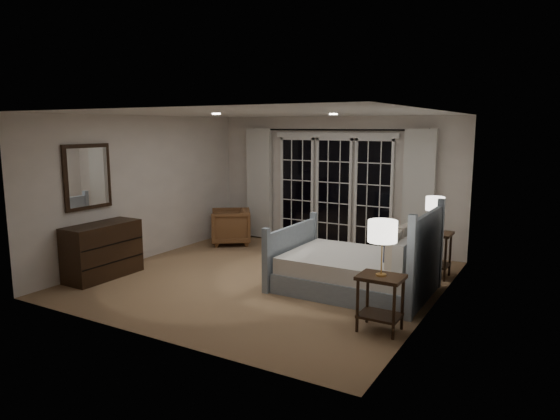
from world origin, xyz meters
The scene contains 20 objects.
floor centered at (0.00, 0.00, 0.00)m, with size 5.00×5.00×0.00m, color #94794F.
ceiling centered at (0.00, 0.00, 2.50)m, with size 5.00×5.00×0.00m, color silver.
wall_left centered at (-2.50, 0.00, 1.25)m, with size 0.02×5.00×2.50m, color beige.
wall_right centered at (2.50, 0.00, 1.25)m, with size 0.02×5.00×2.50m, color beige.
wall_back centered at (0.00, 2.50, 1.25)m, with size 5.00×0.02×2.50m, color beige.
wall_front centered at (0.00, -2.50, 1.25)m, with size 5.00×0.02×2.50m, color beige.
french_doors centered at (0.00, 2.46, 1.09)m, with size 2.50×0.04×2.20m.
curtain_rod centered at (0.00, 2.40, 2.25)m, with size 0.03×0.03×3.50m, color black.
curtain_left centered at (-1.65, 2.38, 1.15)m, with size 0.55×0.10×2.25m, color silver.
curtain_right centered at (1.65, 2.38, 1.15)m, with size 0.55×0.10×2.25m, color silver.
downlight_a centered at (0.80, 0.60, 2.49)m, with size 0.12×0.12×0.01m, color white.
downlight_b centered at (-0.60, -0.40, 2.49)m, with size 0.12×0.12×0.01m, color white.
bed centered at (1.42, 0.17, 0.31)m, with size 2.08×1.48×1.20m.
nightstand_left centered at (2.16, -1.04, 0.43)m, with size 0.50×0.40×0.65m.
nightstand_right centered at (2.16, 1.39, 0.47)m, with size 0.55×0.44×0.71m.
lamp_left centered at (2.16, -1.04, 1.16)m, with size 0.33×0.33×0.63m.
lamp_right centered at (2.16, 1.39, 1.14)m, with size 0.28×0.28×0.55m.
armchair centered at (-1.84, 1.62, 0.35)m, with size 0.74×0.77×0.70m, color brown.
dresser centered at (-2.23, -1.20, 0.42)m, with size 0.51×1.19×0.84m.
mirror centered at (-2.47, -1.20, 1.55)m, with size 0.05×0.85×1.00m.
Camera 1 is at (3.89, -6.29, 2.30)m, focal length 32.00 mm.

